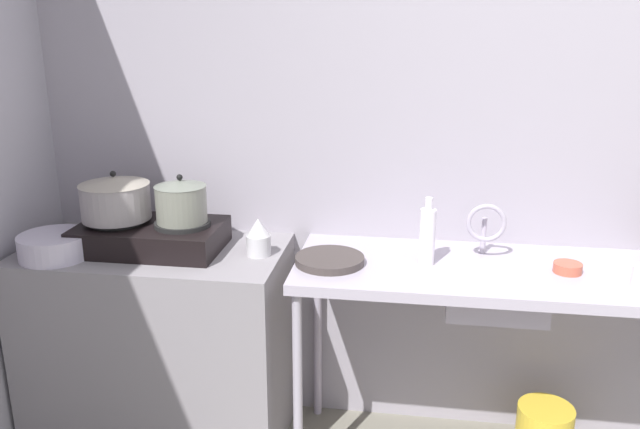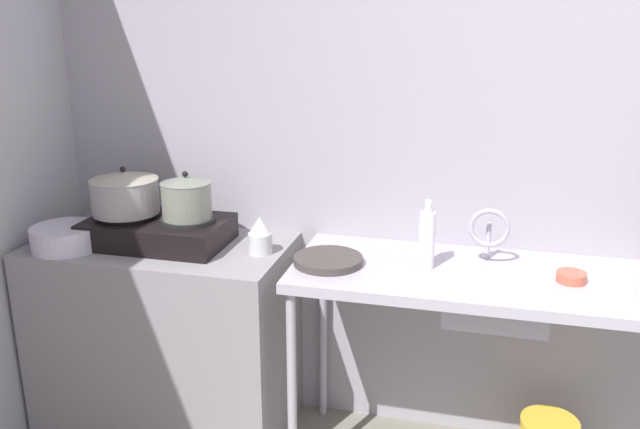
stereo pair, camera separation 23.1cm
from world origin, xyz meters
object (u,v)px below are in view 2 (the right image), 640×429
Objects in this scene: stove at (158,230)px; frying_pan at (328,260)px; small_bowl_on_drainboard at (571,277)px; sink_basin at (495,297)px; pot_on_left_burner at (125,192)px; percolator at (260,235)px; pot_on_right_burner at (186,197)px; pot_beside_stove at (65,237)px; bottle_by_sink at (427,239)px; faucet at (489,230)px.

stove is 2.16× the size of frying_pan.
frying_pan is at bearing -3.93° from stove.
frying_pan is at bearing -177.26° from small_bowl_on_drainboard.
sink_basin is at bearing -0.96° from stove.
pot_on_left_burner is 0.60m from percolator.
pot_on_right_burner is 1.96× the size of small_bowl_on_drainboard.
pot_on_right_burner is at bearing 17.23° from pot_beside_stove.
percolator reaches higher than stove.
bottle_by_sink is at bearing 0.09° from percolator.
pot_on_right_burner is (0.27, 0.00, -0.00)m from pot_on_left_burner.
stove is 2.56× the size of faucet.
pot_beside_stove is (-0.47, -0.15, -0.16)m from pot_on_right_burner.
pot_beside_stove is at bearing -156.38° from stove.
pot_on_left_burner is 1.24m from bottle_by_sink.
faucet reaches higher than pot_beside_stove.
pot_on_right_burner reaches higher than frying_pan.
sink_basin is at bearing -0.87° from pot_on_left_burner.
percolator is (0.44, -0.00, 0.02)m from stove.
sink_basin is 1.39× the size of bottle_by_sink.
sink_basin is (1.69, 0.12, -0.13)m from pot_beside_stove.
bottle_by_sink is at bearing -0.05° from pot_on_left_burner.
pot_on_right_burner is at bearing 0.00° from stove.
frying_pan is (-0.62, -0.03, 0.10)m from sink_basin.
percolator is at bearing -0.28° from stove.
small_bowl_on_drainboard is at bearing -19.17° from faucet.
stove is at bearing 179.70° from small_bowl_on_drainboard.
small_bowl_on_drainboard is at bearing -0.33° from pot_on_right_burner.
pot_beside_stove is (-0.33, -0.15, -0.01)m from stove.
faucet reaches higher than percolator.
pot_beside_stove reaches higher than sink_basin.
pot_on_left_burner is 1.52m from sink_basin.
frying_pan is 2.55× the size of small_bowl_on_drainboard.
pot_on_right_burner is 0.63m from frying_pan.
percolator reaches higher than frying_pan.
small_bowl_on_drainboard is at bearing -0.81° from bottle_by_sink.
faucet is at bearing 4.04° from stove.
pot_beside_stove is 1.02× the size of frying_pan.
sink_basin is 1.64× the size of faucet.
pot_on_left_burner is at bearing 179.72° from small_bowl_on_drainboard.
bottle_by_sink is at bearing 175.25° from sink_basin.
frying_pan is (0.87, -0.05, -0.20)m from pot_on_left_burner.
percolator is 0.41× the size of sink_basin.
faucet reaches higher than frying_pan.
small_bowl_on_drainboard reaches higher than frying_pan.
bottle_by_sink is at bearing -156.95° from faucet.
pot_on_right_burner is at bearing 178.93° from sink_basin.
pot_beside_stove is 1.21× the size of faucet.
pot_on_right_burner is 0.78× the size of bottle_by_sink.
stove is 0.20m from pot_on_left_burner.
pot_on_right_burner is 0.96m from bottle_by_sink.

